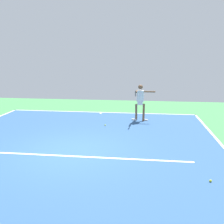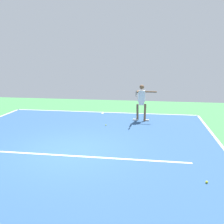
% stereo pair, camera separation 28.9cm
% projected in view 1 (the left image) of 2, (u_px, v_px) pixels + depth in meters
% --- Properties ---
extents(ground_plane, '(21.03, 21.03, 0.00)m').
position_uv_depth(ground_plane, '(71.00, 151.00, 8.64)').
color(ground_plane, '#428E4C').
extents(court_surface, '(10.65, 12.62, 0.00)m').
position_uv_depth(court_surface, '(71.00, 151.00, 8.64)').
color(court_surface, '#2D5484').
rests_on(court_surface, ground_plane).
extents(court_line_baseline_near, '(10.65, 0.10, 0.01)m').
position_uv_depth(court_line_baseline_near, '(101.00, 112.00, 14.71)').
color(court_line_baseline_near, white).
rests_on(court_line_baseline_near, ground_plane).
extents(court_line_service, '(7.99, 0.10, 0.01)m').
position_uv_depth(court_line_service, '(67.00, 156.00, 8.23)').
color(court_line_service, white).
rests_on(court_line_service, ground_plane).
extents(court_line_centre_mark, '(0.10, 0.30, 0.01)m').
position_uv_depth(court_line_centre_mark, '(101.00, 113.00, 14.51)').
color(court_line_centre_mark, white).
rests_on(court_line_centre_mark, ground_plane).
extents(tennis_player, '(1.14, 1.22, 1.82)m').
position_uv_depth(tennis_player, '(140.00, 100.00, 12.58)').
color(tennis_player, brown).
rests_on(tennis_player, ground_plane).
extents(tennis_ball_by_sideline, '(0.07, 0.07, 0.07)m').
position_uv_depth(tennis_ball_by_sideline, '(210.00, 181.00, 6.51)').
color(tennis_ball_by_sideline, yellow).
rests_on(tennis_ball_by_sideline, ground_plane).
extents(tennis_ball_near_player, '(0.07, 0.07, 0.07)m').
position_uv_depth(tennis_ball_near_player, '(105.00, 125.00, 11.83)').
color(tennis_ball_near_player, '#C6E53D').
rests_on(tennis_ball_near_player, ground_plane).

